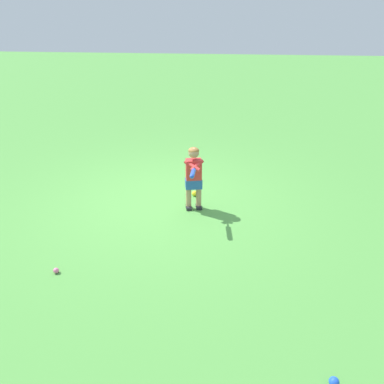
# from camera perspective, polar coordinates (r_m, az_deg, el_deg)

# --- Properties ---
(ground_plane) EXTENTS (40.00, 40.00, 0.00)m
(ground_plane) POSITION_cam_1_polar(r_m,az_deg,el_deg) (6.88, -4.29, -1.36)
(ground_plane) COLOR #519942
(child_batter) EXTENTS (0.32, 0.78, 1.08)m
(child_batter) POSITION_cam_1_polar(r_m,az_deg,el_deg) (6.33, 0.25, 2.70)
(child_batter) COLOR #232328
(child_batter) RESTS_ON ground
(play_ball_behind_batter) EXTENTS (0.07, 0.07, 0.07)m
(play_ball_behind_batter) POSITION_cam_1_polar(r_m,az_deg,el_deg) (5.45, -19.14, -10.72)
(play_ball_behind_batter) COLOR pink
(play_ball_behind_batter) RESTS_ON ground
(play_ball_far_right) EXTENTS (0.10, 0.10, 0.10)m
(play_ball_far_right) POSITION_cam_1_polar(r_m,az_deg,el_deg) (4.19, 19.93, -24.50)
(play_ball_far_right) COLOR blue
(play_ball_far_right) RESTS_ON ground
(play_ball_far_left) EXTENTS (0.10, 0.10, 0.10)m
(play_ball_far_left) POSITION_cam_1_polar(r_m,az_deg,el_deg) (7.03, 0.36, -0.21)
(play_ball_far_left) COLOR yellow
(play_ball_far_left) RESTS_ON ground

